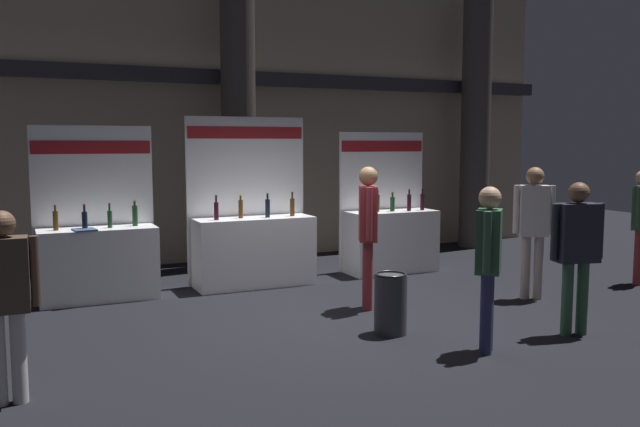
% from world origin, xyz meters
% --- Properties ---
extents(ground_plane, '(26.98, 26.98, 0.00)m').
position_xyz_m(ground_plane, '(0.00, 0.00, 0.00)').
color(ground_plane, black).
extents(hall_colonnade, '(13.49, 1.15, 5.94)m').
position_xyz_m(hall_colonnade, '(0.00, 4.30, 2.88)').
color(hall_colonnade, tan).
rests_on(hall_colonnade, ground_plane).
extents(exhibitor_booth_0, '(1.61, 0.71, 2.36)m').
position_xyz_m(exhibitor_booth_0, '(-2.54, 2.07, 0.60)').
color(exhibitor_booth_0, white).
rests_on(exhibitor_booth_0, ground_plane).
extents(exhibitor_booth_1, '(1.85, 0.66, 2.51)m').
position_xyz_m(exhibitor_booth_1, '(-0.33, 2.04, 0.63)').
color(exhibitor_booth_1, white).
rests_on(exhibitor_booth_1, ground_plane).
extents(exhibitor_booth_2, '(1.57, 0.66, 2.30)m').
position_xyz_m(exhibitor_booth_2, '(2.06, 2.10, 0.60)').
color(exhibitor_booth_2, white).
rests_on(exhibitor_booth_2, ground_plane).
extents(trash_bin, '(0.37, 0.37, 0.69)m').
position_xyz_m(trash_bin, '(0.23, -1.00, 0.34)').
color(trash_bin, '#38383D').
rests_on(trash_bin, ground_plane).
extents(visitor_1, '(0.35, 0.48, 1.83)m').
position_xyz_m(visitor_1, '(0.53, 0.09, 1.09)').
color(visitor_1, maroon).
rests_on(visitor_1, ground_plane).
extents(visitor_2, '(0.38, 0.38, 1.69)m').
position_xyz_m(visitor_2, '(0.78, -1.98, 0.99)').
color(visitor_2, navy).
rests_on(visitor_2, ground_plane).
extents(visitor_3, '(0.54, 0.25, 1.59)m').
position_xyz_m(visitor_3, '(-3.63, -1.44, 0.94)').
color(visitor_3, silver).
rests_on(visitor_3, ground_plane).
extents(visitor_5, '(0.48, 0.37, 1.80)m').
position_xyz_m(visitor_5, '(2.83, -0.37, 1.07)').
color(visitor_5, '#ADA393').
rests_on(visitor_5, ground_plane).
extents(visitor_6, '(0.62, 0.33, 1.70)m').
position_xyz_m(visitor_6, '(2.06, -1.89, 1.03)').
color(visitor_6, '#33563D').
rests_on(visitor_6, ground_plane).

